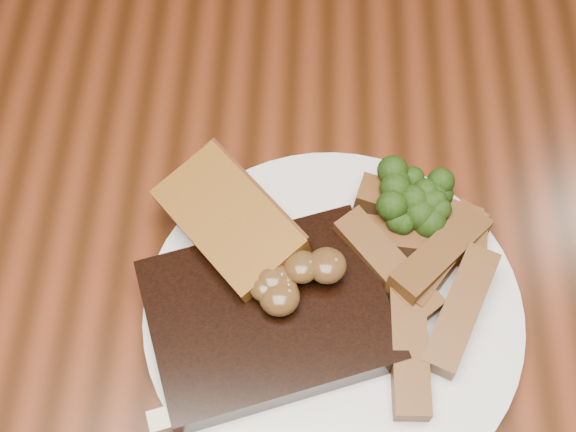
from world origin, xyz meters
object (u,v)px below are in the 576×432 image
potato_wedges (407,282)px  plate (333,314)px  garlic_bread (231,235)px  steak (268,315)px  dining_table (268,280)px

potato_wedges → plate: bearing=-160.0°
plate → garlic_bread: garlic_bread is taller
steak → garlic_bread: bearing=96.8°
dining_table → plate: 0.13m
garlic_bread → potato_wedges: 0.13m
dining_table → garlic_bread: garlic_bread is taller
potato_wedges → garlic_bread: bearing=165.0°
steak → garlic_bread: same height
dining_table → steak: steak is taller
dining_table → potato_wedges: size_ratio=13.18×
plate → garlic_bread: 0.10m
garlic_bread → potato_wedges: size_ratio=0.91×
plate → garlic_bread: (-0.08, 0.05, 0.02)m
plate → potato_wedges: bearing=20.0°
dining_table → garlic_bread: bearing=-139.5°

